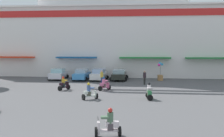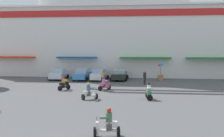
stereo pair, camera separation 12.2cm
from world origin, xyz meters
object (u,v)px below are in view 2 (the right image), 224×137
(parked_car_2, at_px, (99,75))
(scooter_rider_1, at_px, (64,84))
(scooter_rider_4, at_px, (149,93))
(pedestrian_0, at_px, (102,76))
(scooter_rider_2, at_px, (107,125))
(parked_car_3, at_px, (119,75))
(scooter_rider_7, at_px, (89,93))
(parked_car_1, at_px, (82,74))
(pedestrian_1, at_px, (145,77))
(balloon_vendor_cart, at_px, (160,73))
(parked_car_0, at_px, (59,74))
(scooter_rider_3, at_px, (104,85))

(parked_car_2, bearing_deg, scooter_rider_1, -105.59)
(scooter_rider_4, relative_size, pedestrian_0, 0.85)
(scooter_rider_2, bearing_deg, parked_car_3, 93.41)
(scooter_rider_7, bearing_deg, parked_car_1, 105.39)
(pedestrian_1, xyz_separation_m, balloon_vendor_cart, (2.17, 4.33, 0.03))
(scooter_rider_4, xyz_separation_m, pedestrian_0, (-5.50, 8.55, 0.40))
(parked_car_3, bearing_deg, scooter_rider_7, -95.93)
(parked_car_3, xyz_separation_m, balloon_vendor_cart, (5.63, 0.19, 0.26))
(scooter_rider_1, relative_size, scooter_rider_2, 1.01)
(parked_car_1, xyz_separation_m, pedestrian_1, (8.58, -3.65, 0.20))
(scooter_rider_7, bearing_deg, parked_car_2, 95.52)
(scooter_rider_7, height_order, pedestrian_0, pedestrian_0)
(parked_car_2, height_order, scooter_rider_1, parked_car_2)
(parked_car_1, height_order, parked_car_3, parked_car_1)
(parked_car_1, relative_size, pedestrian_0, 2.41)
(scooter_rider_7, relative_size, pedestrian_1, 0.88)
(scooter_rider_1, height_order, scooter_rider_4, scooter_rider_4)
(scooter_rider_2, bearing_deg, parked_car_0, 113.28)
(scooter_rider_1, xyz_separation_m, scooter_rider_2, (6.54, -14.23, -0.00))
(scooter_rider_1, height_order, scooter_rider_3, scooter_rider_1)
(parked_car_0, relative_size, scooter_rider_3, 2.92)
(parked_car_2, bearing_deg, scooter_rider_3, -77.10)
(scooter_rider_7, distance_m, pedestrian_1, 10.92)
(parked_car_3, height_order, scooter_rider_2, scooter_rider_2)
(parked_car_0, relative_size, parked_car_3, 0.96)
(scooter_rider_1, bearing_deg, scooter_rider_2, -65.31)
(scooter_rider_4, bearing_deg, balloon_vendor_cart, 82.14)
(scooter_rider_2, height_order, scooter_rider_3, scooter_rider_2)
(parked_car_0, bearing_deg, balloon_vendor_cart, 1.62)
(scooter_rider_1, xyz_separation_m, scooter_rider_4, (8.91, -4.05, -0.01))
(parked_car_2, distance_m, parked_car_3, 2.79)
(scooter_rider_1, bearing_deg, parked_car_0, 111.00)
(scooter_rider_3, distance_m, pedestrian_0, 4.25)
(scooter_rider_3, xyz_separation_m, scooter_rider_4, (4.60, -4.42, 0.01))
(pedestrian_1, bearing_deg, parked_car_2, 149.93)
(scooter_rider_1, distance_m, scooter_rider_4, 9.79)
(pedestrian_0, relative_size, pedestrian_1, 1.03)
(scooter_rider_7, bearing_deg, scooter_rider_3, 83.15)
(parked_car_2, xyz_separation_m, scooter_rider_1, (-2.41, -8.65, -0.18))
(scooter_rider_3, height_order, scooter_rider_7, scooter_rider_7)
(parked_car_3, xyz_separation_m, scooter_rider_2, (1.40, -23.43, -0.14))
(parked_car_0, bearing_deg, parked_car_1, -4.72)
(scooter_rider_3, distance_m, scooter_rider_4, 6.38)
(parked_car_0, relative_size, scooter_rider_1, 2.81)
(parked_car_2, relative_size, pedestrian_0, 2.42)
(scooter_rider_2, height_order, scooter_rider_7, scooter_rider_2)
(pedestrian_0, height_order, balloon_vendor_cart, balloon_vendor_cart)
(parked_car_3, relative_size, pedestrian_1, 2.62)
(parked_car_0, height_order, pedestrian_0, pedestrian_0)
(parked_car_2, relative_size, scooter_rider_4, 2.86)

